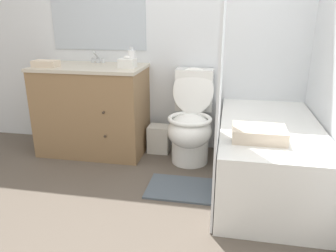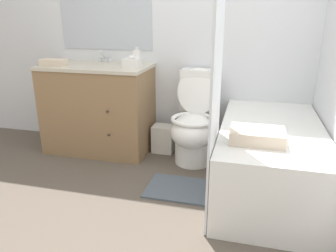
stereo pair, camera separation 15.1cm
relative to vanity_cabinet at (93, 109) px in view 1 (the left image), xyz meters
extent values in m
plane|color=brown|center=(0.75, -1.30, -0.44)|extent=(14.00, 14.00, 0.00)
cube|color=silver|center=(0.75, 0.31, 0.81)|extent=(8.00, 0.05, 2.50)
cube|color=#B2BCC6|center=(0.00, 0.28, 1.01)|extent=(0.96, 0.01, 0.93)
cube|color=olive|center=(0.00, 0.00, -0.02)|extent=(1.01, 0.56, 0.83)
cube|color=beige|center=(0.00, 0.00, 0.41)|extent=(1.03, 0.58, 0.03)
cylinder|color=white|center=(0.00, 0.00, 0.37)|extent=(0.34, 0.34, 0.10)
sphere|color=#382D23|center=(0.23, -0.29, 0.06)|extent=(0.02, 0.02, 0.02)
sphere|color=#382D23|center=(0.23, -0.29, -0.16)|extent=(0.02, 0.02, 0.02)
cylinder|color=silver|center=(0.00, 0.21, 0.44)|extent=(0.04, 0.04, 0.04)
cylinder|color=silver|center=(0.00, 0.17, 0.50)|extent=(0.02, 0.11, 0.09)
cylinder|color=silver|center=(-0.06, 0.21, 0.44)|extent=(0.03, 0.03, 0.04)
cylinder|color=silver|center=(0.05, 0.21, 0.44)|extent=(0.03, 0.03, 0.04)
cylinder|color=white|center=(0.98, -0.09, -0.32)|extent=(0.34, 0.34, 0.24)
ellipsoid|color=white|center=(0.98, -0.14, -0.11)|extent=(0.40, 0.45, 0.30)
torus|color=white|center=(0.98, -0.14, 0.00)|extent=(0.40, 0.40, 0.04)
cube|color=white|center=(0.98, 0.17, 0.20)|extent=(0.35, 0.18, 0.39)
ellipsoid|color=white|center=(0.98, 0.06, 0.21)|extent=(0.38, 0.13, 0.42)
cube|color=white|center=(1.63, -0.44, -0.17)|extent=(0.74, 1.44, 0.53)
cube|color=#ACB1B2|center=(1.63, -0.44, 0.08)|extent=(0.62, 1.32, 0.01)
cube|color=white|center=(1.25, -0.90, 0.59)|extent=(0.01, 0.48, 2.04)
cube|color=silver|center=(0.64, 0.09, -0.30)|extent=(0.21, 0.18, 0.27)
cube|color=white|center=(0.39, -0.05, 0.46)|extent=(0.14, 0.14, 0.08)
ellipsoid|color=white|center=(0.39, -0.05, 0.51)|extent=(0.06, 0.04, 0.03)
cylinder|color=white|center=(0.42, -0.02, 0.50)|extent=(0.07, 0.07, 0.15)
cylinder|color=silver|center=(0.42, -0.02, 0.59)|extent=(0.04, 0.04, 0.03)
cube|color=beige|center=(-0.36, -0.14, 0.45)|extent=(0.23, 0.13, 0.06)
cube|color=beige|center=(1.52, -0.79, 0.13)|extent=(0.35, 0.25, 0.09)
cube|color=#4C5660|center=(0.98, -0.62, -0.43)|extent=(0.54, 0.39, 0.02)
camera|label=1|loc=(1.30, -2.90, 0.89)|focal=35.00mm
camera|label=2|loc=(1.45, -2.86, 0.89)|focal=35.00mm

